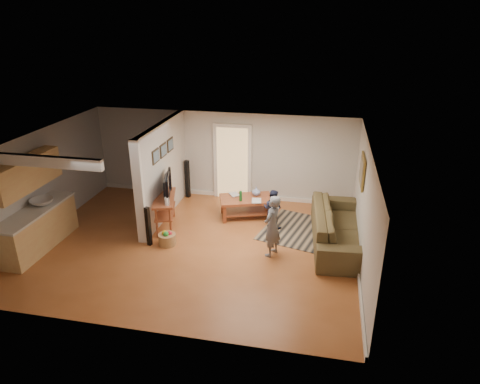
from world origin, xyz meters
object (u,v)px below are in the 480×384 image
speaker_right (187,179)px  toy_basket (167,239)px  speaker_left (148,226)px  child (271,254)px  toddler (272,227)px  coffee_table (247,202)px  sofa (337,243)px  tv_console (165,200)px

speaker_right → toy_basket: size_ratio=2.75×
speaker_left → toy_basket: size_ratio=2.34×
child → toddler: bearing=-151.4°
toy_basket → toddler: size_ratio=0.40×
child → coffee_table: bearing=-131.8°
speaker_left → sofa: bearing=28.6°
toy_basket → toddler: (2.29, 1.37, -0.15)m
child → speaker_right: bearing=-112.4°
tv_console → child: tv_console is taller
toy_basket → child: size_ratio=0.29×
tv_console → toy_basket: bearing=-84.9°
toy_basket → coffee_table: bearing=50.5°
sofa → tv_console: (-4.23, -0.02, 0.75)m
child → tv_console: bearing=-84.4°
toy_basket → speaker_left: bearing=-166.7°
coffee_table → child: bearing=-63.6°
toy_basket → child: child is taller
tv_console → child: bearing=-32.5°
toy_basket → toddler: 2.67m
coffee_table → toddler: size_ratio=1.52×
tv_console → toddler: (2.62, 0.52, -0.75)m
tv_console → toddler: bearing=-5.2°
coffee_table → child: 2.08m
tv_console → speaker_left: 0.98m
toy_basket → speaker_right: bearing=98.1°
speaker_right → toddler: bearing=-11.6°
speaker_right → toddler: (2.69, -1.44, -0.56)m
sofa → toy_basket: sofa is taller
coffee_table → speaker_right: speaker_right is taller
toddler → coffee_table: bearing=-17.3°
child → sofa: bearing=141.4°
speaker_left → speaker_right: bearing=105.9°
tv_console → speaker_right: speaker_right is taller
coffee_table → tv_console: (-1.88, -1.02, 0.33)m
tv_console → child: size_ratio=0.98×
tv_console → speaker_left: size_ratio=1.45×
sofa → speaker_right: speaker_right is taller
tv_console → speaker_right: 1.96m
speaker_left → child: (2.85, 0.14, -0.48)m
coffee_table → tv_console: 2.16m
child → toddler: size_ratio=1.40×
coffee_table → tv_console: tv_console is taller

